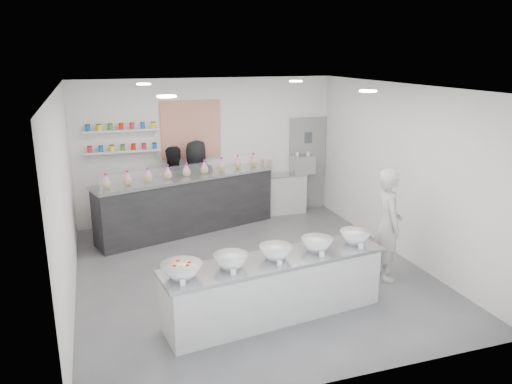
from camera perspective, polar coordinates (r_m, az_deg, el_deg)
floor at (r=8.35m, az=-0.55°, el=-9.11°), size 6.00×6.00×0.00m
ceiling at (r=7.60m, az=-0.61°, el=11.90°), size 6.00×6.00×0.00m
back_wall at (r=10.67m, az=-5.52°, el=4.80°), size 5.50×0.00×5.50m
left_wall at (r=7.51m, az=-21.01°, el=-0.86°), size 0.00×6.00×6.00m
right_wall at (r=9.04m, az=16.27°, el=2.26°), size 0.00×6.00×6.00m
back_door at (r=11.45m, az=5.87°, el=3.24°), size 0.88×0.04×2.10m
pattern_panel at (r=10.50m, az=-7.43°, el=7.06°), size 1.25×0.03×1.20m
jar_shelf_lower at (r=10.31m, az=-14.96°, el=4.53°), size 1.45×0.22×0.04m
jar_shelf_upper at (r=10.24m, az=-15.12°, el=6.83°), size 1.45×0.22×0.04m
preserve_jars at (r=10.24m, az=-15.06°, el=6.04°), size 1.45×0.10×0.56m
downlight_0 at (r=6.31m, az=-10.17°, el=10.70°), size 0.24×0.24×0.02m
downlight_1 at (r=7.26m, az=12.68°, el=11.19°), size 0.24×0.24×0.02m
downlight_2 at (r=8.88m, az=-12.71°, el=11.95°), size 0.24×0.24×0.02m
downlight_3 at (r=9.58m, az=4.57°, el=12.52°), size 0.24×0.24×0.02m
prep_counter at (r=6.89m, az=2.21°, el=-10.86°), size 3.19×1.12×0.85m
back_bar at (r=10.05m, az=-7.80°, el=-1.39°), size 3.75×1.72×1.15m
sneeze_guard at (r=9.58m, az=-7.07°, el=2.33°), size 3.51×1.07×0.31m
espresso_ledge at (r=11.15m, az=2.66°, el=-0.25°), size 1.20×0.38×0.89m
espresso_machine at (r=11.19m, az=5.34°, el=3.12°), size 0.50×0.34×0.38m
cup_stacks at (r=10.88m, az=1.18°, el=2.80°), size 0.24×0.24×0.37m
prep_bowls at (r=6.67m, az=2.26°, el=-6.90°), size 3.09×0.95×0.18m
label_cards at (r=6.21m, az=3.38°, el=-9.25°), size 2.66×0.04×0.07m
cookie_bags at (r=9.87m, az=-7.95°, el=2.59°), size 3.27×1.12×0.28m
woman_prep at (r=8.10m, az=14.85°, el=-3.61°), size 0.60×0.75×1.79m
staff_left at (r=10.28m, az=-9.51°, el=0.50°), size 1.00×0.89×1.70m
staff_right at (r=10.35m, az=-6.73°, el=0.99°), size 0.99×0.77×1.79m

